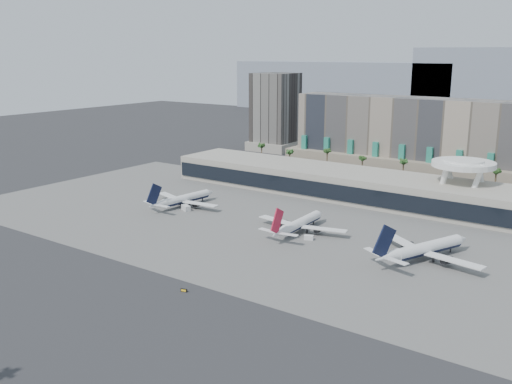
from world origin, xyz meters
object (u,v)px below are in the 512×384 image
Objects in this scene: airliner_right at (424,249)px; service_vehicle_a at (186,208)px; airliner_left at (183,199)px; taxiway_sign at (184,290)px; airliner_centre at (299,224)px; service_vehicle_b at (309,238)px.

airliner_right is 102.86m from service_vehicle_a.
taxiway_sign is (62.42, -68.23, -2.84)m from airliner_left.
airliner_left is at bearing 164.12° from service_vehicle_a.
taxiway_sign is (1.97, -65.84, -2.87)m from airliner_centre.
service_vehicle_a is (-102.83, -0.75, -2.60)m from airliner_right.
service_vehicle_b is (-40.57, -4.26, -2.92)m from airliner_right.
airliner_right is (108.58, -4.05, 0.47)m from airliner_left.
airliner_right is 40.90m from service_vehicle_b.
service_vehicle_b is 1.62× the size of taxiway_sign.
airliner_left is 0.93× the size of airliner_right.
airliner_right reaches higher than taxiway_sign.
airliner_centre is (60.45, -2.39, 0.03)m from airliner_left.
service_vehicle_b is at bearing -39.90° from airliner_centre.
service_vehicle_b is (7.56, -5.92, -2.48)m from airliner_centre.
airliner_left is at bearing 118.28° from taxiway_sign.
airliner_right is 12.45× the size of service_vehicle_b.
airliner_right is 20.22× the size of taxiway_sign.
service_vehicle_b is 60.18m from taxiway_sign.
service_vehicle_b reaches higher than taxiway_sign.
airliner_right is at bearing 24.42° from service_vehicle_a.
airliner_right is at bearing -17.24° from service_vehicle_b.
service_vehicle_a is at bearing -179.30° from airliner_centre.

